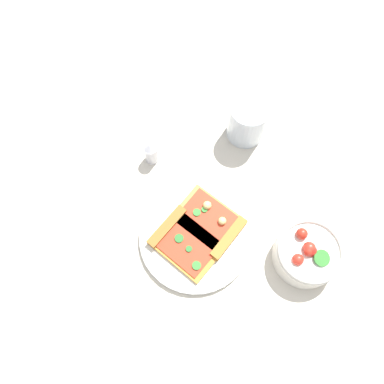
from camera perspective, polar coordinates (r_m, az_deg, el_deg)
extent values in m
plane|color=beige|center=(0.84, 0.46, -6.49)|extent=(2.40, 2.40, 0.00)
cylinder|color=silver|center=(0.84, 0.36, -6.31)|extent=(0.23, 0.23, 0.01)
cube|color=gold|center=(0.83, 2.12, -3.97)|extent=(0.16, 0.15, 0.01)
cube|color=#B77A33|center=(0.82, 5.15, -6.12)|extent=(0.07, 0.09, 0.02)
cube|color=red|center=(0.83, 2.13, -3.86)|extent=(0.14, 0.13, 0.00)
sphere|color=#F2D87F|center=(0.83, 2.11, -1.86)|extent=(0.02, 0.02, 0.02)
cylinder|color=#388433|center=(0.83, 1.76, -2.43)|extent=(0.01, 0.01, 0.00)
sphere|color=#F2D87F|center=(0.82, 4.22, -4.04)|extent=(0.02, 0.02, 0.02)
cylinder|color=#388433|center=(0.83, 0.53, -2.84)|extent=(0.02, 0.02, 0.00)
cube|color=gold|center=(0.82, -0.60, -7.25)|extent=(0.16, 0.15, 0.01)
cube|color=#A36B2D|center=(0.83, -3.49, -4.83)|extent=(0.08, 0.09, 0.02)
cube|color=red|center=(0.82, -0.60, -7.16)|extent=(0.14, 0.14, 0.00)
cylinder|color=#2D722D|center=(0.81, -0.44, -7.91)|extent=(0.01, 0.01, 0.00)
cylinder|color=#2D722D|center=(0.82, -1.81, -6.45)|extent=(0.02, 0.02, 0.00)
cylinder|color=#388433|center=(0.80, 0.64, -10.17)|extent=(0.02, 0.02, 0.00)
cylinder|color=white|center=(0.84, 15.66, -8.31)|extent=(0.13, 0.13, 0.05)
torus|color=white|center=(0.81, 16.19, -7.85)|extent=(0.13, 0.13, 0.01)
sphere|color=red|center=(0.81, 15.02, -5.62)|extent=(0.02, 0.02, 0.02)
sphere|color=red|center=(0.80, 14.49, -9.06)|extent=(0.02, 0.02, 0.02)
sphere|color=red|center=(0.81, 16.11, -7.80)|extent=(0.02, 0.02, 0.02)
sphere|color=red|center=(0.80, 15.88, -7.92)|extent=(0.02, 0.02, 0.02)
sphere|color=red|center=(0.81, 15.97, -7.52)|extent=(0.03, 0.03, 0.03)
cylinder|color=#388433|center=(0.81, 17.58, -8.74)|extent=(0.04, 0.04, 0.01)
cylinder|color=silver|center=(0.90, 7.70, 9.73)|extent=(0.08, 0.08, 0.10)
cylinder|color=#592D0F|center=(0.91, 7.61, 9.39)|extent=(0.07, 0.07, 0.07)
cube|color=white|center=(0.90, -16.88, -2.24)|extent=(0.17, 0.14, 0.00)
cylinder|color=silver|center=(0.89, -5.69, 5.36)|extent=(0.03, 0.03, 0.05)
cone|color=silver|center=(0.86, -5.88, 6.29)|extent=(0.03, 0.03, 0.01)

